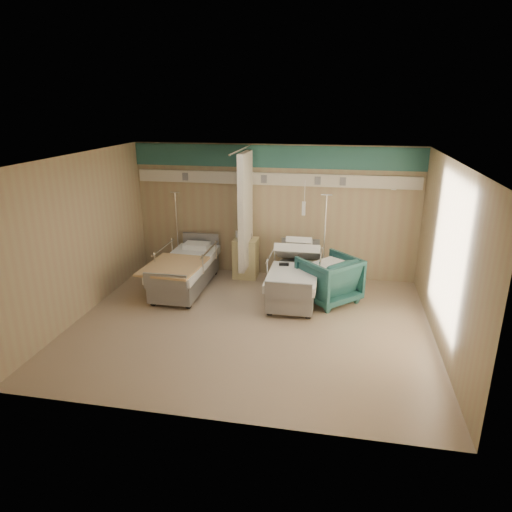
# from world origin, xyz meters

# --- Properties ---
(ground) EXTENTS (6.00, 5.00, 0.00)m
(ground) POSITION_xyz_m (0.00, 0.00, 0.00)
(ground) COLOR tan
(ground) RESTS_ON ground
(room_walls) EXTENTS (6.04, 5.04, 2.82)m
(room_walls) POSITION_xyz_m (-0.03, 0.25, 1.86)
(room_walls) COLOR tan
(room_walls) RESTS_ON ground
(bed_right) EXTENTS (1.00, 2.16, 0.63)m
(bed_right) POSITION_xyz_m (0.60, 1.30, 0.32)
(bed_right) COLOR silver
(bed_right) RESTS_ON ground
(bed_left) EXTENTS (1.00, 2.16, 0.63)m
(bed_left) POSITION_xyz_m (-1.60, 1.30, 0.32)
(bed_left) COLOR silver
(bed_left) RESTS_ON ground
(bedside_cabinet) EXTENTS (0.50, 0.48, 0.85)m
(bedside_cabinet) POSITION_xyz_m (-0.55, 2.20, 0.42)
(bedside_cabinet) COLOR #CABB7E
(bedside_cabinet) RESTS_ON ground
(visitor_armchair) EXTENTS (1.36, 1.36, 0.89)m
(visitor_armchair) POSITION_xyz_m (1.25, 1.24, 0.44)
(visitor_armchair) COLOR #205250
(visitor_armchair) RESTS_ON ground
(waffle_blanket) EXTENTS (0.80, 0.81, 0.07)m
(waffle_blanket) POSITION_xyz_m (1.27, 1.22, 0.92)
(waffle_blanket) COLOR white
(waffle_blanket) RESTS_ON visitor_armchair
(iv_stand_right) EXTENTS (0.33, 0.33, 1.87)m
(iv_stand_right) POSITION_xyz_m (1.10, 2.22, 0.38)
(iv_stand_right) COLOR silver
(iv_stand_right) RESTS_ON ground
(iv_stand_left) EXTENTS (0.32, 0.32, 1.80)m
(iv_stand_left) POSITION_xyz_m (-2.08, 2.22, 0.37)
(iv_stand_left) COLOR silver
(iv_stand_left) RESTS_ON ground
(call_remote) EXTENTS (0.20, 0.11, 0.04)m
(call_remote) POSITION_xyz_m (0.38, 1.33, 0.65)
(call_remote) COLOR black
(call_remote) RESTS_ON bed_right
(tan_blanket) EXTENTS (1.08, 1.33, 0.04)m
(tan_blanket) POSITION_xyz_m (-1.66, 0.84, 0.65)
(tan_blanket) COLOR tan
(tan_blanket) RESTS_ON bed_left
(toiletry_bag) EXTENTS (0.25, 0.21, 0.12)m
(toiletry_bag) POSITION_xyz_m (-0.56, 2.27, 0.91)
(toiletry_bag) COLOR black
(toiletry_bag) RESTS_ON bedside_cabinet
(white_cup) EXTENTS (0.13, 0.13, 0.14)m
(white_cup) POSITION_xyz_m (-0.74, 2.31, 0.92)
(white_cup) COLOR white
(white_cup) RESTS_ON bedside_cabinet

